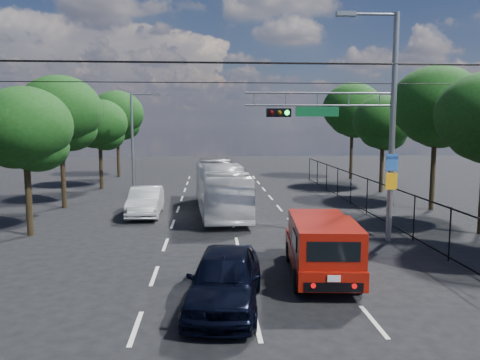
{
  "coord_description": "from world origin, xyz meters",
  "views": [
    {
      "loc": [
        -1.16,
        -11.15,
        5.04
      ],
      "look_at": [
        0.05,
        7.1,
        2.8
      ],
      "focal_mm": 35.0,
      "sensor_mm": 36.0,
      "label": 1
    }
  ],
  "objects": [
    {
      "name": "lane_markings",
      "position": [
        -0.0,
        14.0,
        0.01
      ],
      "size": [
        6.12,
        38.0,
        0.01
      ],
      "color": "beige",
      "rests_on": "ground"
    },
    {
      "name": "tree_right_c",
      "position": [
        11.82,
        15.02,
        5.73
      ],
      "size": [
        5.1,
        5.1,
        8.29
      ],
      "color": "black",
      "rests_on": "ground"
    },
    {
      "name": "signal_mast",
      "position": [
        5.28,
        7.99,
        5.24
      ],
      "size": [
        6.43,
        0.39,
        9.5
      ],
      "color": "slate",
      "rests_on": "ground"
    },
    {
      "name": "utility_wires",
      "position": [
        0.0,
        8.83,
        7.23
      ],
      "size": [
        22.0,
        5.04,
        0.74
      ],
      "color": "black",
      "rests_on": "ground"
    },
    {
      "name": "ground",
      "position": [
        0.0,
        0.0,
        0.0
      ],
      "size": [
        120.0,
        120.0,
        0.0
      ],
      "primitive_type": "plane",
      "color": "black",
      "rests_on": "ground"
    },
    {
      "name": "navy_hatchback",
      "position": [
        -0.76,
        1.22,
        0.81
      ],
      "size": [
        2.53,
        4.96,
        1.62
      ],
      "primitive_type": "imported",
      "rotation": [
        0.0,
        0.0,
        -0.13
      ],
      "color": "black",
      "rests_on": "ground"
    },
    {
      "name": "tree_right_d",
      "position": [
        11.42,
        22.02,
        4.85
      ],
      "size": [
        4.32,
        4.32,
        7.02
      ],
      "color": "black",
      "rests_on": "ground"
    },
    {
      "name": "white_van",
      "position": [
        -4.64,
        14.36,
        0.77
      ],
      "size": [
        1.69,
        4.7,
        1.54
      ],
      "primitive_type": "imported",
      "rotation": [
        0.0,
        0.0,
        0.01
      ],
      "color": "silver",
      "rests_on": "ground"
    },
    {
      "name": "white_bus",
      "position": [
        -0.53,
        14.9,
        1.39
      ],
      "size": [
        2.97,
        10.13,
        2.79
      ],
      "primitive_type": "imported",
      "rotation": [
        0.0,
        0.0,
        0.06
      ],
      "color": "silver",
      "rests_on": "ground"
    },
    {
      "name": "red_pickup",
      "position": [
        2.49,
        3.6,
        1.07
      ],
      "size": [
        2.43,
        5.52,
        2.0
      ],
      "color": "black",
      "rests_on": "ground"
    },
    {
      "name": "tree_left_d",
      "position": [
        -9.38,
        25.02,
        4.72
      ],
      "size": [
        4.2,
        4.2,
        6.83
      ],
      "color": "black",
      "rests_on": "ground"
    },
    {
      "name": "tree_right_e",
      "position": [
        11.62,
        30.02,
        5.94
      ],
      "size": [
        5.28,
        5.28,
        8.58
      ],
      "color": "black",
      "rests_on": "ground"
    },
    {
      "name": "streetlight_left",
      "position": [
        -6.33,
        22.0,
        3.94
      ],
      "size": [
        2.09,
        0.22,
        7.08
      ],
      "color": "slate",
      "rests_on": "ground"
    },
    {
      "name": "fence_right",
      "position": [
        7.6,
        12.17,
        1.03
      ],
      "size": [
        0.06,
        34.03,
        2.0
      ],
      "color": "black",
      "rests_on": "ground"
    },
    {
      "name": "tree_left_b",
      "position": [
        -9.18,
        10.02,
        4.58
      ],
      "size": [
        4.08,
        4.08,
        6.63
      ],
      "color": "black",
      "rests_on": "ground"
    },
    {
      "name": "tree_left_c",
      "position": [
        -9.78,
        17.02,
        5.4
      ],
      "size": [
        4.8,
        4.8,
        7.8
      ],
      "color": "black",
      "rests_on": "ground"
    },
    {
      "name": "tree_left_e",
      "position": [
        -9.58,
        33.02,
        5.53
      ],
      "size": [
        4.92,
        4.92,
        7.99
      ],
      "color": "black",
      "rests_on": "ground"
    }
  ]
}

